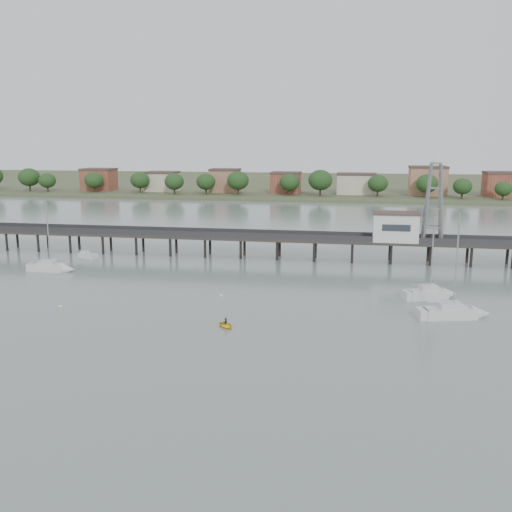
{
  "coord_description": "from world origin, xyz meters",
  "views": [
    {
      "loc": [
        17.47,
        -45.82,
        22.17
      ],
      "look_at": [
        2.26,
        42.0,
        4.0
      ],
      "focal_mm": 40.0,
      "sensor_mm": 36.0,
      "label": 1
    }
  ],
  "objects_px": {
    "white_tender": "(88,256)",
    "yellow_dinghy": "(226,327)",
    "pier": "(260,238)",
    "sailboat_d": "(460,313)",
    "sailboat_c": "(434,294)",
    "sailboat_b": "(55,268)",
    "lattice_tower": "(434,203)"
  },
  "relations": [
    {
      "from": "sailboat_b",
      "to": "white_tender",
      "type": "relative_size",
      "value": 3.0
    },
    {
      "from": "lattice_tower",
      "to": "yellow_dinghy",
      "type": "xyz_separation_m",
      "value": [
        -28.85,
        -41.64,
        -11.1
      ]
    },
    {
      "from": "lattice_tower",
      "to": "sailboat_c",
      "type": "relative_size",
      "value": 1.25
    },
    {
      "from": "sailboat_b",
      "to": "yellow_dinghy",
      "type": "height_order",
      "value": "sailboat_b"
    },
    {
      "from": "sailboat_c",
      "to": "sailboat_b",
      "type": "bearing_deg",
      "value": 152.65
    },
    {
      "from": "pier",
      "to": "sailboat_c",
      "type": "relative_size",
      "value": 12.08
    },
    {
      "from": "sailboat_c",
      "to": "white_tender",
      "type": "relative_size",
      "value": 2.93
    },
    {
      "from": "white_tender",
      "to": "yellow_dinghy",
      "type": "height_order",
      "value": "yellow_dinghy"
    },
    {
      "from": "pier",
      "to": "yellow_dinghy",
      "type": "distance_m",
      "value": 41.9
    },
    {
      "from": "sailboat_c",
      "to": "yellow_dinghy",
      "type": "relative_size",
      "value": 4.5
    },
    {
      "from": "pier",
      "to": "sailboat_b",
      "type": "relative_size",
      "value": 11.79
    },
    {
      "from": "pier",
      "to": "lattice_tower",
      "type": "xyz_separation_m",
      "value": [
        31.5,
        0.0,
        7.31
      ]
    },
    {
      "from": "sailboat_c",
      "to": "white_tender",
      "type": "distance_m",
      "value": 64.38
    },
    {
      "from": "sailboat_c",
      "to": "yellow_dinghy",
      "type": "height_order",
      "value": "sailboat_c"
    },
    {
      "from": "pier",
      "to": "sailboat_b",
      "type": "height_order",
      "value": "sailboat_b"
    },
    {
      "from": "pier",
      "to": "sailboat_c",
      "type": "distance_m",
      "value": 37.97
    },
    {
      "from": "sailboat_d",
      "to": "sailboat_c",
      "type": "xyz_separation_m",
      "value": [
        -2.01,
        8.96,
        0.01
      ]
    },
    {
      "from": "white_tender",
      "to": "yellow_dinghy",
      "type": "xyz_separation_m",
      "value": [
        35.25,
        -35.66,
        -0.47
      ]
    },
    {
      "from": "sailboat_d",
      "to": "pier",
      "type": "bearing_deg",
      "value": 119.06
    },
    {
      "from": "pier",
      "to": "lattice_tower",
      "type": "relative_size",
      "value": 9.68
    },
    {
      "from": "sailboat_d",
      "to": "sailboat_c",
      "type": "height_order",
      "value": "sailboat_d"
    },
    {
      "from": "sailboat_c",
      "to": "white_tender",
      "type": "xyz_separation_m",
      "value": [
        -61.78,
        18.1,
        -0.18
      ]
    },
    {
      "from": "sailboat_d",
      "to": "sailboat_b",
      "type": "xyz_separation_m",
      "value": [
        -64.11,
        15.39,
        0.01
      ]
    },
    {
      "from": "lattice_tower",
      "to": "sailboat_c",
      "type": "distance_m",
      "value": 26.36
    },
    {
      "from": "pier",
      "to": "sailboat_d",
      "type": "relative_size",
      "value": 10.57
    },
    {
      "from": "sailboat_b",
      "to": "sailboat_c",
      "type": "bearing_deg",
      "value": -6.65
    },
    {
      "from": "lattice_tower",
      "to": "sailboat_b",
      "type": "relative_size",
      "value": 1.22
    },
    {
      "from": "lattice_tower",
      "to": "sailboat_d",
      "type": "relative_size",
      "value": 1.09
    },
    {
      "from": "sailboat_d",
      "to": "white_tender",
      "type": "xyz_separation_m",
      "value": [
        -63.79,
        27.06,
        -0.17
      ]
    },
    {
      "from": "sailboat_d",
      "to": "white_tender",
      "type": "relative_size",
      "value": 3.35
    },
    {
      "from": "sailboat_d",
      "to": "lattice_tower",
      "type": "bearing_deg",
      "value": 75.18
    },
    {
      "from": "lattice_tower",
      "to": "yellow_dinghy",
      "type": "height_order",
      "value": "lattice_tower"
    }
  ]
}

